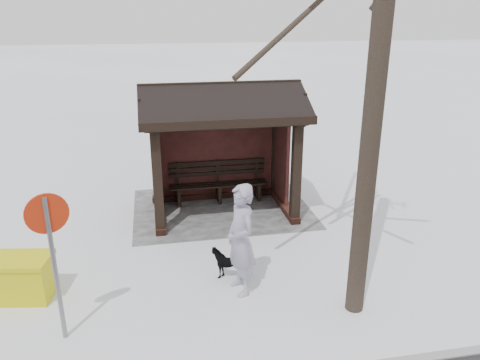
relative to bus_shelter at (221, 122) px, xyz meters
name	(u,v)px	position (x,y,z in m)	size (l,w,h in m)	color
ground	(223,212)	(0.00, 0.16, -2.17)	(120.00, 120.00, 0.00)	white
trampled_patch	(222,208)	(0.00, -0.04, -2.16)	(4.20, 3.20, 0.02)	#9A9A9F
bus_shelter	(221,122)	(0.00, 0.00, 0.00)	(3.60, 2.40, 3.09)	#391D15
pedestrian	(241,240)	(0.21, 3.51, -1.19)	(0.71, 0.47, 1.95)	#9B95AF
dog	(230,262)	(0.31, 3.02, -1.88)	(0.30, 0.67, 0.56)	black
grit_bin	(23,278)	(3.81, 3.03, -1.79)	(1.07, 0.82, 0.75)	#C9C20B
road_sign	(50,237)	(3.00, 4.21, -0.51)	(0.56, 0.22, 2.28)	slate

